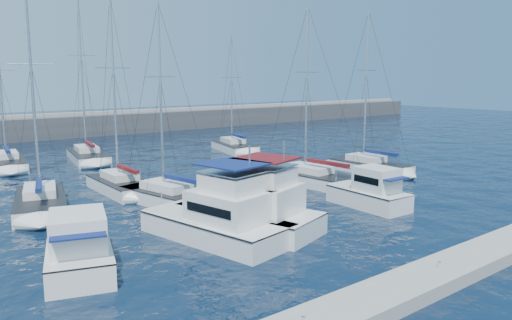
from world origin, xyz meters
TOP-DOWN VIEW (x-y plane):
  - ground at (0.00, 0.00)m, footprint 220.00×220.00m
  - breakwater at (0.00, 52.00)m, footprint 160.00×6.00m
  - dock at (0.00, -11.00)m, footprint 40.00×2.20m
  - dock_cleat_near_port at (-8.00, -11.00)m, footprint 0.16×0.16m
  - dock_cleat_centre at (0.00, -11.00)m, footprint 0.16×0.16m
  - motor_yacht_port_outer at (-11.75, -0.25)m, footprint 4.63×7.03m
  - motor_yacht_port_inner at (-4.28, -0.71)m, footprint 5.39×9.01m
  - motor_yacht_stbd_inner at (-1.89, -0.41)m, footprint 6.16×9.06m
  - motor_yacht_stbd_outer at (7.37, -1.30)m, footprint 2.70×5.73m
  - sailboat_mid_a at (-10.27, 11.62)m, footprint 5.11×8.64m
  - sailboat_mid_b at (-3.94, 13.27)m, footprint 3.17×7.36m
  - sailboat_mid_c at (-2.84, 7.58)m, footprint 4.58×8.50m
  - sailboat_mid_d at (9.41, 6.27)m, footprint 4.01×9.19m
  - sailboat_mid_e at (17.23, 6.86)m, footprint 3.11×7.63m
  - sailboat_back_a at (-8.52, 29.59)m, footprint 4.18×8.51m
  - sailboat_back_b at (-0.99, 28.88)m, footprint 4.67×9.17m
  - sailboat_back_c at (14.96, 25.01)m, footprint 4.78×8.26m

SIDE VIEW (x-z plane):
  - ground at x=0.00m, z-range 0.00..0.00m
  - dock at x=0.00m, z-range 0.00..0.60m
  - sailboat_mid_d at x=9.41m, z-range -6.71..7.72m
  - sailboat_back_c at x=14.96m, z-range -6.32..7.34m
  - sailboat_mid_c at x=-2.84m, z-range -6.40..7.43m
  - sailboat_back_a at x=-8.52m, z-range -6.90..7.94m
  - sailboat_mid_a at x=-10.27m, z-range -7.07..8.12m
  - sailboat_mid_e at x=17.23m, z-range -6.86..7.92m
  - sailboat_mid_b at x=-3.94m, z-range -6.93..7.99m
  - sailboat_back_b at x=-0.99m, z-range -8.16..9.25m
  - dock_cleat_near_port at x=-8.00m, z-range 0.60..0.85m
  - dock_cleat_centre at x=0.00m, z-range 0.60..0.85m
  - motor_yacht_port_outer at x=-11.75m, z-range -0.66..2.54m
  - motor_yacht_stbd_outer at x=7.37m, z-range -0.66..2.54m
  - breakwater at x=0.00m, z-range -1.17..3.28m
  - motor_yacht_stbd_inner at x=-1.89m, z-range -1.21..3.48m
  - motor_yacht_port_inner at x=-4.28m, z-range -1.21..3.48m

